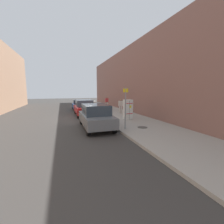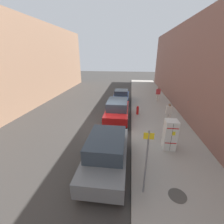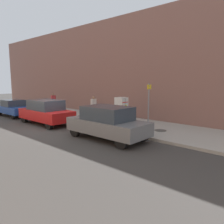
{
  "view_description": "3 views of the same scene",
  "coord_description": "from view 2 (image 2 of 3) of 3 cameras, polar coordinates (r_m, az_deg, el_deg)",
  "views": [
    {
      "loc": [
        1.88,
        15.37,
        2.73
      ],
      "look_at": [
        -2.6,
        2.01,
        0.71
      ],
      "focal_mm": 24.0,
      "sensor_mm": 36.0,
      "label": 1
    },
    {
      "loc": [
        -1.4,
        10.86,
        5.35
      ],
      "look_at": [
        -0.18,
        0.88,
        1.45
      ],
      "focal_mm": 24.0,
      "sensor_mm": 36.0,
      "label": 2
    },
    {
      "loc": [
        7.81,
        12.59,
        3.08
      ],
      "look_at": [
        -2.04,
        3.7,
        1.15
      ],
      "focal_mm": 35.0,
      "sensor_mm": 36.0,
      "label": 3
    }
  ],
  "objects": [
    {
      "name": "discarded_refrigerator",
      "position": [
        9.3,
        21.22,
        -8.03
      ],
      "size": [
        0.7,
        0.7,
        1.77
      ],
      "color": "silver",
      "rests_on": "sidewalk_slab"
    },
    {
      "name": "pedestrian_walking_far",
      "position": [
        12.64,
        20.83,
        0.05
      ],
      "size": [
        0.47,
        0.22,
        1.63
      ],
      "rotation": [
        0.0,
        0.0,
        5.04
      ],
      "color": "beige",
      "rests_on": "sidewalk_slab"
    },
    {
      "name": "sidewalk_slab",
      "position": [
        12.33,
        17.89,
        -5.24
      ],
      "size": [
        4.48,
        44.0,
        0.15
      ],
      "primitive_type": "cube",
      "color": "#9E998E",
      "rests_on": "ground"
    },
    {
      "name": "building_facade_near",
      "position": [
        12.38,
        35.64,
        11.54
      ],
      "size": [
        2.16,
        39.6,
        8.19
      ],
      "primitive_type": "cube",
      "color": "#7F564C",
      "rests_on": "ground"
    },
    {
      "name": "parked_suv_red",
      "position": [
        12.84,
        2.04,
        0.84
      ],
      "size": [
        1.87,
        4.47,
        1.73
      ],
      "color": "red",
      "rests_on": "ground"
    },
    {
      "name": "street_sign_post",
      "position": [
        5.91,
        12.92,
        -17.55
      ],
      "size": [
        0.36,
        0.07,
        2.79
      ],
      "color": "slate",
      "rests_on": "sidewalk_slab"
    },
    {
      "name": "parked_suv_gray",
      "position": [
        7.55,
        -2.08,
        -14.98
      ],
      "size": [
        1.94,
        4.51,
        1.74
      ],
      "color": "slate",
      "rests_on": "ground"
    },
    {
      "name": "manhole_cover",
      "position": [
        7.21,
        23.65,
        -27.13
      ],
      "size": [
        0.7,
        0.7,
        0.02
      ],
      "primitive_type": "cylinder",
      "color": "#47443F",
      "rests_on": "sidewalk_slab"
    },
    {
      "name": "parked_hatchback_blue",
      "position": [
        17.75,
        3.49,
        6.04
      ],
      "size": [
        1.74,
        3.92,
        1.43
      ],
      "color": "#23479E",
      "rests_on": "ground"
    },
    {
      "name": "fire_hydrant",
      "position": [
        13.93,
        9.72,
        0.75
      ],
      "size": [
        0.22,
        0.22,
        0.79
      ],
      "color": "red",
      "rests_on": "sidewalk_slab"
    },
    {
      "name": "pedestrian_standing_near",
      "position": [
        18.47,
        17.17,
        6.92
      ],
      "size": [
        0.47,
        0.22,
        1.63
      ],
      "rotation": [
        0.0,
        0.0,
        2.1
      ],
      "color": "beige",
      "rests_on": "sidewalk_slab"
    },
    {
      "name": "ground_plane",
      "position": [
        12.19,
        -0.36,
        -4.83
      ],
      "size": [
        80.0,
        80.0,
        0.0
      ],
      "primitive_type": "plane",
      "color": "#383533"
    }
  ]
}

